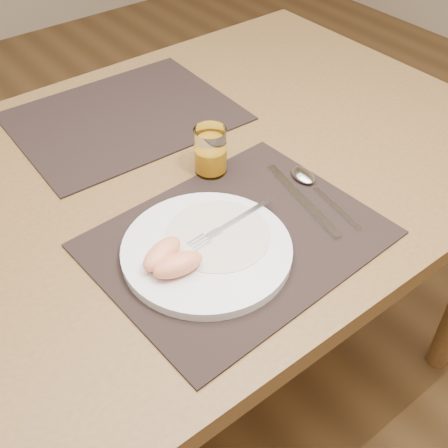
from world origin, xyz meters
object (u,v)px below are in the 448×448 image
at_px(spoon, 308,180).
at_px(juice_glass, 210,153).
at_px(fork, 225,227).
at_px(placemat_far, 125,117).
at_px(table, 174,205).
at_px(knife, 308,205).
at_px(plate, 207,250).
at_px(placemat_near, 237,239).

bearing_deg(spoon, juice_glass, 130.76).
bearing_deg(fork, placemat_far, 82.01).
relative_size(table, spoon, 7.29).
distance_m(knife, juice_glass, 0.20).
height_order(table, placemat_far, placemat_far).
height_order(table, spoon, spoon).
relative_size(fork, spoon, 0.91).
bearing_deg(juice_glass, placemat_far, 96.03).
height_order(placemat_far, plate, plate).
relative_size(table, placemat_far, 3.11).
bearing_deg(plate, knife, -4.16).
xyz_separation_m(spoon, juice_glass, (-0.12, 0.14, 0.03)).
height_order(knife, spoon, spoon).
relative_size(table, juice_glass, 15.49).
xyz_separation_m(fork, juice_glass, (0.09, 0.16, 0.02)).
height_order(placemat_near, spoon, spoon).
distance_m(placemat_near, fork, 0.03).
bearing_deg(juice_glass, fork, -119.48).
height_order(spoon, juice_glass, juice_glass).
bearing_deg(plate, table, 70.08).
height_order(placemat_near, fork, fork).
relative_size(plate, juice_glass, 2.99).
bearing_deg(juice_glass, placemat_near, -113.82).
bearing_deg(knife, placemat_far, 102.34).
bearing_deg(fork, table, 81.56).
height_order(placemat_far, juice_glass, juice_glass).
xyz_separation_m(table, fork, (-0.03, -0.20, 0.11)).
bearing_deg(placemat_far, placemat_near, -96.18).
relative_size(plate, fork, 1.54).
xyz_separation_m(placemat_near, plate, (-0.06, 0.00, 0.01)).
bearing_deg(placemat_near, table, 85.22).
bearing_deg(fork, plate, -162.27).
height_order(placemat_near, juice_glass, juice_glass).
bearing_deg(table, placemat_near, -94.78).
distance_m(placemat_far, plate, 0.45).
bearing_deg(table, spoon, -46.50).
bearing_deg(juice_glass, table, 140.14).
xyz_separation_m(plate, knife, (0.21, -0.02, -0.01)).
bearing_deg(table, plate, -109.92).
xyz_separation_m(placemat_near, placemat_far, (0.05, 0.44, 0.00)).
relative_size(table, fork, 7.99).
xyz_separation_m(placemat_near, juice_glass, (0.08, 0.17, 0.04)).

